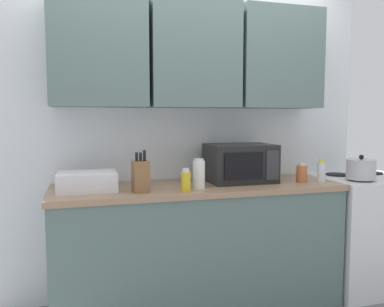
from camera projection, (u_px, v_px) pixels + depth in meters
wall_back_with_cabinets at (190, 92)px, 2.92m from camera, size 2.92×0.38×2.60m
counter_run at (199, 246)px, 2.80m from camera, size 2.05×0.63×0.90m
stove_range at (364, 231)px, 3.16m from camera, size 0.76×0.64×0.91m
kettle at (361, 169)px, 2.93m from camera, size 0.21×0.21×0.19m
microwave at (240, 163)px, 2.88m from camera, size 0.48×0.37×0.28m
dish_rack at (87, 181)px, 2.55m from camera, size 0.38×0.30×0.12m
knife_block at (141, 176)px, 2.49m from camera, size 0.11×0.13×0.27m
bottle_clear_tall at (321, 172)px, 2.86m from camera, size 0.06×0.06×0.17m
bottle_spice_jar at (302, 173)px, 2.86m from camera, size 0.08×0.08×0.14m
bottle_yellow_mustard at (186, 181)px, 2.50m from camera, size 0.06×0.06×0.15m
bottle_white_jar at (199, 174)px, 2.61m from camera, size 0.08×0.08×0.20m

